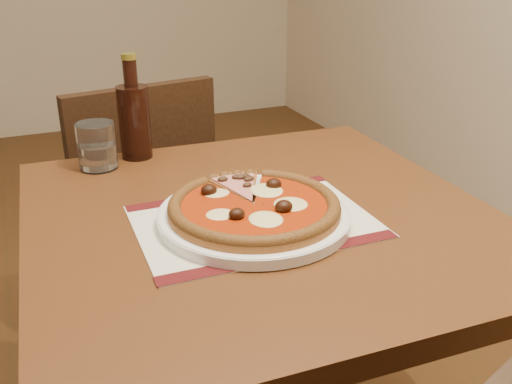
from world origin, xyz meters
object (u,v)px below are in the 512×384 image
Objects in this scene: plate at (254,216)px; water_glass at (97,146)px; bottle at (134,118)px; pizza at (254,206)px; table at (260,261)px; chair_far at (136,205)px.

plate is 0.42m from water_glass.
bottle reaches higher than water_glass.
water_glass is 0.10m from bottle.
plate is at bearing 83.41° from pizza.
table is 2.84× the size of pizza.
pizza is 0.42m from bottle.
water_glass is (-0.23, 0.33, 0.15)m from table.
table is 2.53× the size of plate.
table is at bearing 52.07° from pizza.
chair_far reaches higher than plate.
plate is 0.42m from bottle.
bottle is (-0.04, -0.32, 0.35)m from chair_far.
table is 0.43m from water_glass.
pizza is 2.99× the size of water_glass.
pizza is at bearing -127.93° from table.
table is at bearing -55.13° from water_glass.
pizza reaches higher than plate.
water_glass reaches higher than plate.
pizza is at bearing 85.31° from chair_far.
table is 0.71m from chair_far.
table is 0.12m from plate.
bottle is at bearing 71.98° from chair_far.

